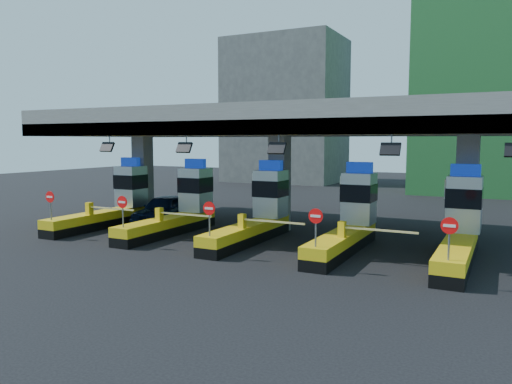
% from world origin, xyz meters
% --- Properties ---
extents(ground, '(120.00, 120.00, 0.00)m').
position_xyz_m(ground, '(0.00, 0.00, 0.00)').
color(ground, black).
rests_on(ground, ground).
extents(toll_canopy, '(28.00, 12.09, 7.00)m').
position_xyz_m(toll_canopy, '(0.00, 2.87, 6.13)').
color(toll_canopy, slate).
rests_on(toll_canopy, ground).
extents(toll_lane_far_left, '(4.43, 8.00, 4.16)m').
position_xyz_m(toll_lane_far_left, '(-10.00, 0.28, 1.40)').
color(toll_lane_far_left, black).
rests_on(toll_lane_far_left, ground).
extents(toll_lane_left, '(4.43, 8.00, 4.16)m').
position_xyz_m(toll_lane_left, '(-5.00, 0.28, 1.40)').
color(toll_lane_left, black).
rests_on(toll_lane_left, ground).
extents(toll_lane_center, '(4.43, 8.00, 4.16)m').
position_xyz_m(toll_lane_center, '(0.00, 0.28, 1.40)').
color(toll_lane_center, black).
rests_on(toll_lane_center, ground).
extents(toll_lane_right, '(4.43, 8.00, 4.16)m').
position_xyz_m(toll_lane_right, '(5.00, 0.28, 1.40)').
color(toll_lane_right, black).
rests_on(toll_lane_right, ground).
extents(toll_lane_far_right, '(4.43, 8.00, 4.16)m').
position_xyz_m(toll_lane_far_right, '(10.00, 0.28, 1.40)').
color(toll_lane_far_right, black).
rests_on(toll_lane_far_right, ground).
extents(bg_building_concrete, '(14.00, 10.00, 18.00)m').
position_xyz_m(bg_building_concrete, '(-14.00, 36.00, 9.00)').
color(bg_building_concrete, '#4C4C49').
rests_on(bg_building_concrete, ground).
extents(van, '(2.88, 5.66, 1.85)m').
position_xyz_m(van, '(-7.39, 1.87, 0.92)').
color(van, black).
rests_on(van, ground).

